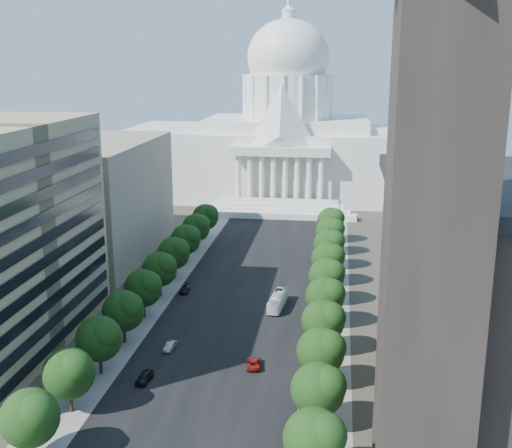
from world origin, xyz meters
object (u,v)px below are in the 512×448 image
at_px(car_dark_a, 145,377).
at_px(car_dark_b, 185,289).
at_px(city_bus, 278,301).
at_px(car_red, 254,363).
at_px(car_silver, 170,346).

distance_m(car_dark_a, car_dark_b, 40.94).
bearing_deg(car_dark_a, city_bus, 69.17).
distance_m(car_red, car_dark_b, 38.95).
xyz_separation_m(car_dark_a, car_red, (16.74, 7.36, -0.08)).
bearing_deg(city_bus, car_silver, -121.40).
distance_m(car_dark_a, car_red, 18.29).
bearing_deg(car_dark_a, car_dark_b, 101.45).
xyz_separation_m(car_dark_a, city_bus, (18.13, 34.43, 0.73)).
bearing_deg(car_dark_b, car_red, -62.10).
bearing_deg(city_bus, car_dark_a, -111.83).
distance_m(car_silver, city_bus, 28.23).
bearing_deg(car_silver, car_dark_a, -90.11).
height_order(car_dark_a, car_red, car_dark_a).
xyz_separation_m(car_silver, city_bus, (17.12, 22.43, 0.82)).
bearing_deg(car_silver, car_dark_b, 103.10).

